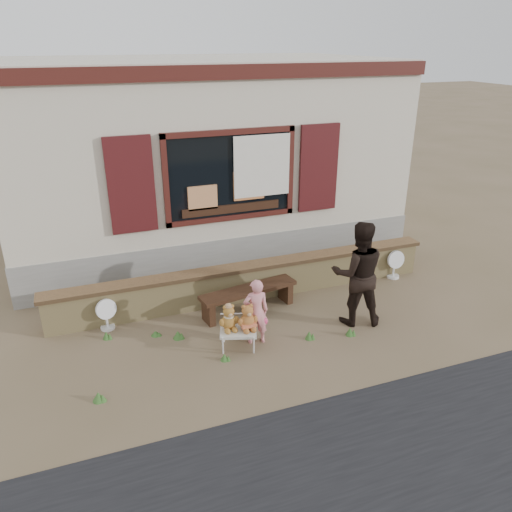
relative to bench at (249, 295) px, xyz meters
name	(u,v)px	position (x,y,z in m)	size (l,w,h in m)	color
ground	(268,324)	(0.16, -0.53, -0.33)	(80.00, 80.00, 0.00)	brown
shopfront	(197,152)	(0.16, 3.96, 1.67)	(8.04, 5.13, 4.00)	#B8A995
brick_wall	(248,281)	(0.16, 0.47, 0.01)	(7.10, 0.36, 0.67)	tan
bench	(249,295)	(0.00, 0.00, 0.00)	(1.78, 0.65, 0.45)	black
folding_chair	(238,330)	(-0.52, -0.99, -0.02)	(0.67, 0.63, 0.34)	beige
teddy_bear_left	(229,317)	(-0.65, -0.95, 0.22)	(0.31, 0.27, 0.42)	brown
teddy_bear_right	(247,316)	(-0.39, -1.04, 0.22)	(0.31, 0.27, 0.42)	brown
child	(256,312)	(-0.21, -0.94, 0.22)	(0.40, 0.26, 1.08)	pink
adult	(358,273)	(1.55, -0.93, 0.56)	(0.86, 0.67, 1.78)	black
fan_left	(106,314)	(-2.36, 0.27, -0.05)	(0.35, 0.23, 0.55)	white
fan_right	(394,264)	(3.15, 0.27, -0.03)	(0.36, 0.25, 0.58)	white
grass_tufts	(203,347)	(-1.06, -0.89, -0.26)	(4.05, 1.63, 0.14)	#386428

